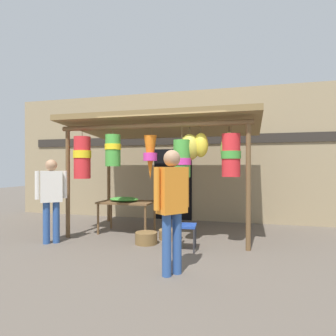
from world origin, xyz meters
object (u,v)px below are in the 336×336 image
(customer_foreground, at_px, (172,201))
(display_table, at_px, (127,205))
(flower_heap_on_table, at_px, (124,199))
(vendor_in_orange, at_px, (51,194))
(folding_chair, at_px, (181,222))
(wicker_basket_by_table, at_px, (170,234))
(wicker_basket_spare, at_px, (146,238))

(customer_foreground, bearing_deg, display_table, 126.29)
(flower_heap_on_table, height_order, customer_foreground, customer_foreground)
(vendor_in_orange, bearing_deg, display_table, 49.29)
(flower_heap_on_table, relative_size, folding_chair, 0.80)
(wicker_basket_by_table, xyz_separation_m, wicker_basket_spare, (-0.35, -0.49, 0.02))
(flower_heap_on_table, xyz_separation_m, wicker_basket_spare, (0.79, -0.74, -0.65))
(wicker_basket_spare, xyz_separation_m, customer_foreground, (0.90, -1.46, 0.92))
(wicker_basket_by_table, relative_size, vendor_in_orange, 0.28)
(customer_foreground, bearing_deg, flower_heap_on_table, 127.55)
(display_table, xyz_separation_m, wicker_basket_spare, (0.75, -0.79, -0.53))
(flower_heap_on_table, distance_m, customer_foreground, 2.79)
(folding_chair, height_order, wicker_basket_by_table, folding_chair)
(folding_chair, xyz_separation_m, wicker_basket_by_table, (-0.39, 0.71, -0.41))
(folding_chair, height_order, vendor_in_orange, vendor_in_orange)
(flower_heap_on_table, bearing_deg, display_table, 42.75)
(display_table, distance_m, flower_heap_on_table, 0.14)
(display_table, relative_size, folding_chair, 1.45)
(vendor_in_orange, distance_m, customer_foreground, 2.90)
(flower_heap_on_table, bearing_deg, vendor_in_orange, -130.45)
(flower_heap_on_table, xyz_separation_m, wicker_basket_by_table, (1.14, -0.25, -0.67))
(flower_heap_on_table, bearing_deg, customer_foreground, -52.45)
(wicker_basket_spare, bearing_deg, customer_foreground, -58.25)
(folding_chair, height_order, customer_foreground, customer_foreground)
(flower_heap_on_table, height_order, wicker_basket_spare, flower_heap_on_table)
(flower_heap_on_table, distance_m, wicker_basket_spare, 1.27)
(folding_chair, bearing_deg, flower_heap_on_table, 147.90)
(wicker_basket_by_table, bearing_deg, display_table, 164.95)
(display_table, height_order, wicker_basket_spare, display_table)
(flower_heap_on_table, xyz_separation_m, customer_foreground, (1.69, -2.20, 0.27))
(vendor_in_orange, bearing_deg, folding_chair, 5.41)
(flower_heap_on_table, height_order, folding_chair, folding_chair)
(customer_foreground, bearing_deg, vendor_in_orange, 159.78)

